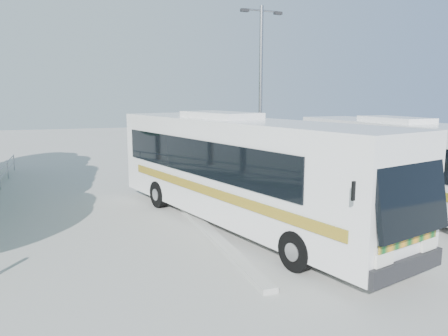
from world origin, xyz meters
name	(u,v)px	position (x,y,z in m)	size (l,w,h in m)	color
ground	(258,219)	(0.00, 0.00, 0.00)	(100.00, 100.00, 0.00)	#A3A39E
kerb_divider	(186,209)	(-2.30, 2.00, 0.07)	(0.40, 16.00, 0.15)	#B2B2AD
coach_main	(238,168)	(-0.97, -0.42, 2.09)	(6.23, 13.94, 3.81)	silver
coach_adjacent	(411,164)	(6.19, -1.02, 1.94)	(2.83, 12.81, 3.54)	white
lamppost	(261,92)	(2.00, 4.38, 4.79)	(2.13, 0.37, 8.69)	gray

